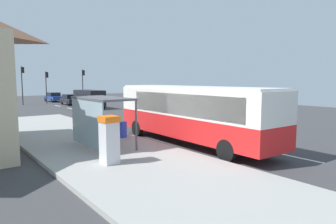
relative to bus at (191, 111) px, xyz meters
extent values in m
cube|color=#38383A|center=(1.71, 14.69, -1.86)|extent=(56.00, 92.00, 0.04)
cube|color=#999993|center=(-4.69, 2.69, -1.75)|extent=(6.20, 30.00, 0.18)
cube|color=silver|center=(1.96, -5.31, -1.84)|extent=(0.16, 2.20, 0.01)
cube|color=silver|center=(1.96, -0.31, -1.84)|extent=(0.16, 2.20, 0.01)
cube|color=silver|center=(1.96, 4.69, -1.84)|extent=(0.16, 2.20, 0.01)
cube|color=silver|center=(1.96, 9.69, -1.84)|extent=(0.16, 2.20, 0.01)
cube|color=silver|center=(1.96, 14.69, -1.84)|extent=(0.16, 2.20, 0.01)
cube|color=silver|center=(1.96, 19.69, -1.84)|extent=(0.16, 2.20, 0.01)
cube|color=silver|center=(1.96, 24.69, -1.84)|extent=(0.16, 2.20, 0.01)
cube|color=silver|center=(1.96, 29.69, -1.84)|extent=(0.16, 2.20, 0.01)
cube|color=red|center=(0.01, -0.02, -0.77)|extent=(2.72, 11.05, 1.15)
cube|color=silver|center=(0.01, -0.02, 0.53)|extent=(2.72, 11.05, 1.45)
cube|color=silver|center=(0.01, -0.02, 1.31)|extent=(2.59, 10.83, 0.12)
cube|color=black|center=(0.12, 5.43, 0.46)|extent=(2.30, 0.17, 1.22)
cube|color=black|center=(-1.21, -0.50, 0.46)|extent=(0.25, 8.58, 1.10)
cylinder|color=black|center=(-1.04, 3.90, -1.34)|extent=(0.30, 1.01, 1.00)
cylinder|color=black|center=(1.22, 3.86, -1.34)|extent=(0.30, 1.01, 1.00)
cylinder|color=black|center=(-1.19, -3.70, -1.34)|extent=(0.30, 1.01, 1.00)
cylinder|color=black|center=(1.07, -3.74, -1.34)|extent=(0.30, 1.01, 1.00)
cube|color=black|center=(3.91, 23.33, -0.52)|extent=(2.14, 5.25, 1.96)
cube|color=black|center=(3.91, 23.33, -0.19)|extent=(2.12, 3.17, 0.44)
cylinder|color=black|center=(4.86, 21.35, -1.50)|extent=(0.24, 0.69, 0.68)
cylinder|color=black|center=(3.06, 21.31, -1.50)|extent=(0.24, 0.69, 0.68)
cylinder|color=black|center=(4.76, 25.35, -1.50)|extent=(0.24, 0.69, 0.68)
cylinder|color=black|center=(2.96, 25.31, -1.50)|extent=(0.24, 0.69, 0.68)
cube|color=navy|center=(4.01, 38.21, -1.22)|extent=(2.03, 4.49, 0.60)
cube|color=black|center=(4.00, 38.41, -0.62)|extent=(1.71, 2.46, 0.60)
cylinder|color=black|center=(4.91, 36.76, -1.52)|extent=(0.23, 0.65, 0.64)
cylinder|color=black|center=(3.27, 36.67, -1.52)|extent=(0.23, 0.65, 0.64)
cylinder|color=black|center=(4.75, 39.75, -1.52)|extent=(0.23, 0.65, 0.64)
cylinder|color=black|center=(3.11, 39.67, -1.52)|extent=(0.23, 0.65, 0.64)
cube|color=black|center=(4.01, 30.25, -1.22)|extent=(1.98, 4.47, 0.60)
cube|color=black|center=(4.02, 30.45, -0.62)|extent=(1.68, 2.44, 0.60)
cylinder|color=black|center=(4.77, 28.72, -1.52)|extent=(0.23, 0.65, 0.64)
cylinder|color=black|center=(3.13, 28.78, -1.52)|extent=(0.23, 0.65, 0.64)
cylinder|color=black|center=(4.89, 31.71, -1.52)|extent=(0.23, 0.65, 0.64)
cylinder|color=black|center=(3.25, 31.78, -1.52)|extent=(0.23, 0.65, 0.64)
cube|color=silver|center=(-5.61, -1.37, -0.81)|extent=(0.60, 0.70, 1.70)
cube|color=orange|center=(-5.61, -1.37, 0.16)|extent=(0.66, 0.76, 0.24)
cube|color=black|center=(-5.30, -1.37, -0.54)|extent=(0.03, 0.36, 0.44)
cylinder|color=blue|center=(-2.49, 3.24, -1.19)|extent=(0.52, 0.52, 0.95)
cylinder|color=green|center=(-2.49, 3.94, -1.19)|extent=(0.52, 0.52, 0.95)
cylinder|color=#2D2D2D|center=(7.11, 33.43, 0.75)|extent=(0.14, 0.14, 5.18)
cube|color=black|center=(7.33, 33.43, 2.84)|extent=(0.24, 0.28, 0.84)
sphere|color=#360606|center=(7.45, 33.43, 3.12)|extent=(0.16, 0.16, 0.16)
sphere|color=#3C2C03|center=(7.45, 33.43, 2.84)|extent=(0.16, 0.16, 0.16)
sphere|color=green|center=(7.45, 33.43, 2.56)|extent=(0.16, 0.16, 0.16)
cylinder|color=#2D2D2D|center=(-1.49, 34.23, 0.89)|extent=(0.14, 0.14, 5.47)
cube|color=black|center=(-1.27, 34.23, 3.13)|extent=(0.24, 0.28, 0.84)
sphere|color=#360606|center=(-1.15, 34.23, 3.41)|extent=(0.16, 0.16, 0.16)
sphere|color=#F2B20C|center=(-1.15, 34.23, 3.13)|extent=(0.16, 0.16, 0.16)
sphere|color=black|center=(-1.15, 34.23, 2.85)|extent=(0.16, 0.16, 0.16)
cylinder|color=#2D2D2D|center=(2.01, 35.03, 0.57)|extent=(0.14, 0.14, 4.83)
cube|color=black|center=(2.23, 35.03, 2.49)|extent=(0.24, 0.28, 0.84)
sphere|color=#360606|center=(2.35, 35.03, 2.77)|extent=(0.16, 0.16, 0.16)
sphere|color=#F2B20C|center=(2.35, 35.03, 2.49)|extent=(0.16, 0.16, 0.16)
sphere|color=black|center=(2.35, 35.03, 2.21)|extent=(0.16, 0.16, 0.16)
cube|color=#4C4C51|center=(-4.39, 1.84, 0.79)|extent=(1.80, 4.00, 0.10)
cube|color=#8CA5B2|center=(-5.24, 1.84, -0.41)|extent=(0.06, 3.80, 2.30)
cylinder|color=#4C4C51|center=(-3.54, -0.06, -0.44)|extent=(0.10, 0.10, 2.44)
cylinder|color=#4C4C51|center=(-3.54, 3.74, -0.44)|extent=(0.10, 0.10, 2.44)
camera|label=1|loc=(-10.97, -12.27, 1.71)|focal=32.03mm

